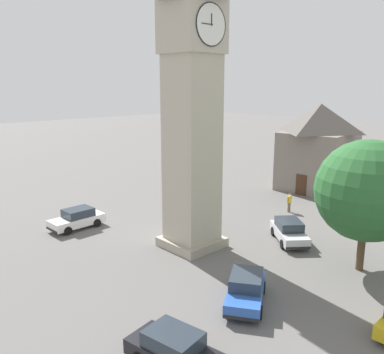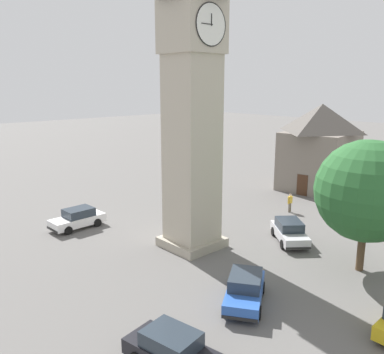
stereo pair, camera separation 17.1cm
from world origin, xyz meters
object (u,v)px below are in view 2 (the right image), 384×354
object	(u,v)px
car_white_side	(174,351)
building_terrace_right	(320,146)
car_black_far	(78,218)
pedestrian	(290,201)
car_blue_kerb	(289,231)
clock_tower	(192,44)
tree	(367,191)
car_red_corner	(245,289)

from	to	relation	value
car_white_side	building_terrace_right	bearing A→B (deg)	-159.52
car_white_side	car_black_far	xyz separation A→B (m)	(-4.81, -17.04, 0.00)
car_black_far	pedestrian	distance (m)	17.65
car_blue_kerb	building_terrace_right	distance (m)	16.59
building_terrace_right	car_white_side	bearing A→B (deg)	20.48
clock_tower	pedestrian	distance (m)	16.61
clock_tower	pedestrian	xyz separation A→B (m)	(-11.26, 0.27, -12.21)
tree	car_black_far	bearing A→B (deg)	-63.91
car_white_side	pedestrian	bearing A→B (deg)	-157.79
car_black_far	tree	world-z (taller)	tree
clock_tower	car_blue_kerb	xyz separation A→B (m)	(-5.52, 4.08, -12.46)
car_blue_kerb	pedestrian	distance (m)	6.89
clock_tower	car_red_corner	bearing A→B (deg)	66.99
car_red_corner	car_black_far	xyz separation A→B (m)	(0.94, -15.81, 0.00)
car_red_corner	tree	distance (m)	9.18
clock_tower	car_white_side	xyz separation A→B (m)	(8.83, 8.47, -12.46)
car_white_side	car_black_far	world-z (taller)	same
tree	building_terrace_right	xyz separation A→B (m)	(-15.50, -11.89, -0.35)
car_white_side	building_terrace_right	xyz separation A→B (m)	(-29.14, -10.89, 3.76)
pedestrian	car_red_corner	bearing A→B (deg)	25.93
building_terrace_right	car_black_far	bearing A→B (deg)	-14.19
clock_tower	car_white_side	world-z (taller)	clock_tower
car_blue_kerb	car_white_side	bearing A→B (deg)	17.02
car_white_side	building_terrace_right	world-z (taller)	building_terrace_right
pedestrian	building_terrace_right	bearing A→B (deg)	-163.49
pedestrian	building_terrace_right	xyz separation A→B (m)	(-9.06, -2.69, 3.51)
clock_tower	car_red_corner	distance (m)	14.73
clock_tower	building_terrace_right	xyz separation A→B (m)	(-20.32, -2.42, -8.70)
car_white_side	tree	distance (m)	14.29
car_white_side	tree	size ratio (longest dim) A/B	0.56
car_black_far	pedestrian	size ratio (longest dim) A/B	2.47
clock_tower	tree	bearing A→B (deg)	116.96
pedestrian	car_blue_kerb	bearing A→B (deg)	33.59
car_red_corner	car_white_side	world-z (taller)	same
car_black_far	pedestrian	xyz separation A→B (m)	(-15.27, 8.84, 0.25)
car_red_corner	building_terrace_right	distance (m)	25.58
pedestrian	tree	bearing A→B (deg)	55.05
car_white_side	car_black_far	distance (m)	17.71
clock_tower	tree	xyz separation A→B (m)	(-4.82, 9.48, -8.35)
car_red_corner	car_black_far	distance (m)	15.84
car_blue_kerb	car_black_far	world-z (taller)	same
car_blue_kerb	pedestrian	xyz separation A→B (m)	(-5.74, -3.81, 0.25)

